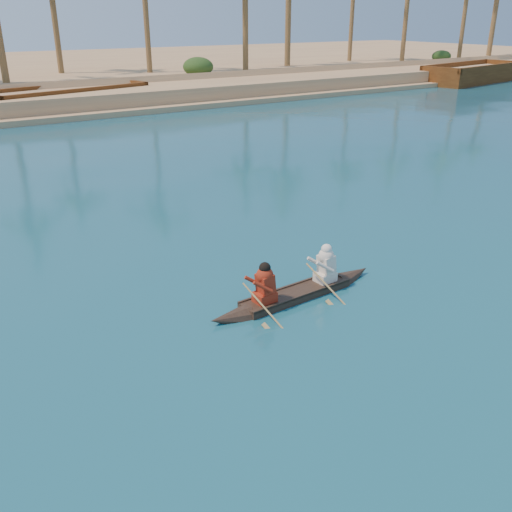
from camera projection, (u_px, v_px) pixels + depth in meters
ground at (329, 217)px, 18.41m from camera, size 160.00×160.00×0.00m
sandy_embankment at (14, 76)px, 54.39m from camera, size 150.00×51.00×1.50m
shrub_cluster at (57, 85)px, 42.25m from camera, size 100.00×6.00×2.40m
canoe at (296, 288)px, 13.07m from camera, size 4.66×0.85×1.28m
barge_mid at (68, 100)px, 38.74m from camera, size 11.37×6.01×1.81m
barge_right at (473, 74)px, 54.29m from camera, size 12.61×5.98×2.02m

